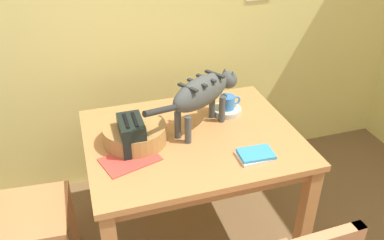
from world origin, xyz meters
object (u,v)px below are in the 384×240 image
coffee_mug (228,102)px  saucer_bowl (227,110)px  dining_table (192,150)px  cat (203,93)px  wicker_basket (135,133)px  toaster (132,135)px  magazine (130,159)px  wooden_chair_near (17,213)px  book_stack (256,155)px

coffee_mug → saucer_bowl: bearing=180.0°
dining_table → cat: size_ratio=1.87×
wicker_basket → toaster: (-0.02, -0.06, 0.03)m
magazine → saucer_bowl: bearing=7.8°
dining_table → wooden_chair_near: wooden_chair_near is taller
cat → toaster: bearing=-109.1°
book_stack → cat: bearing=115.4°
magazine → toaster: (0.03, 0.09, 0.08)m
dining_table → saucer_bowl: bearing=33.0°
wicker_basket → wooden_chair_near: 0.73m
saucer_bowl → book_stack: size_ratio=0.94×
cat → magazine: size_ratio=2.23×
coffee_mug → toaster: 0.64m
saucer_bowl → book_stack: saucer_bowl is taller
dining_table → cat: 0.33m
magazine → toaster: toaster is taller
dining_table → saucer_bowl: 0.34m
wicker_basket → book_stack: bearing=-30.1°
cat → wicker_basket: size_ratio=1.84×
wicker_basket → toaster: toaster is taller
magazine → book_stack: book_stack is taller
coffee_mug → wicker_basket: (-0.58, -0.14, -0.02)m
coffee_mug → dining_table: bearing=-147.3°
cat → book_stack: size_ratio=3.33×
magazine → wicker_basket: size_ratio=0.82×
cat → toaster: 0.44m
magazine → wicker_basket: 0.17m
saucer_bowl → toaster: (-0.60, -0.20, 0.07)m
toaster → coffee_mug: bearing=18.5°
book_stack → wicker_basket: wicker_basket is taller
magazine → wooden_chair_near: size_ratio=0.29×
coffee_mug → cat: bearing=-149.3°
saucer_bowl → wooden_chair_near: (-1.22, -0.20, -0.30)m
cat → book_stack: (0.16, -0.35, -0.21)m
toaster → dining_table: bearing=4.4°
cat → saucer_bowl: (0.19, 0.12, -0.20)m
dining_table → book_stack: bearing=-49.2°
coffee_mug → toaster: toaster is taller
toaster → wooden_chair_near: (-0.62, 0.01, -0.37)m
coffee_mug → wicker_basket: bearing=-166.2°
saucer_bowl → magazine: 0.70m
saucer_bowl → coffee_mug: bearing=0.0°
book_stack → wicker_basket: 0.64m
dining_table → coffee_mug: coffee_mug is taller
book_stack → toaster: (-0.57, 0.26, 0.07)m
magazine → dining_table: bearing=0.8°
saucer_bowl → wooden_chair_near: wooden_chair_near is taller
magazine → toaster: 0.13m
cat → wooden_chair_near: size_ratio=0.65×
coffee_mug → book_stack: (-0.03, -0.46, -0.06)m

